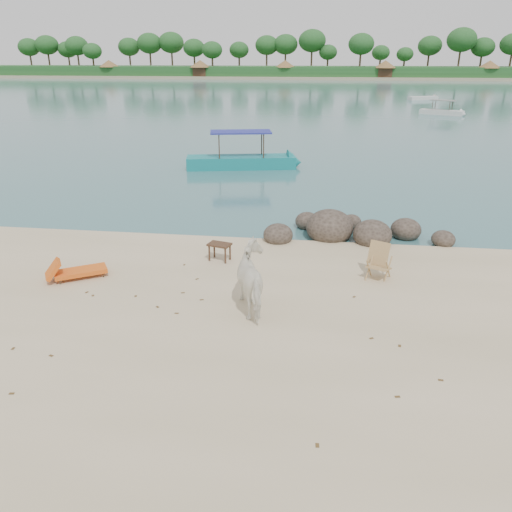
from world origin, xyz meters
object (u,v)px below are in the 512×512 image
Objects in this scene: boulders at (346,231)px; deck_chair at (379,263)px; cow at (256,280)px; side_table at (220,253)px; lounge_chair at (80,270)px; boat_near at (241,137)px.

deck_chair reaches higher than boulders.
deck_chair is (3.10, 2.20, -0.30)m from cow.
side_table is 0.38× the size of lounge_chair.
cow is 5.22m from lounge_chair.
boulders is 8.64m from lounge_chair.
cow is at bearing -91.46° from boat_near.
side_table is (-1.48, 2.92, -0.52)m from cow.
cow reaches higher than lounge_chair.
boulders is 3.38× the size of cow.
boulders is 9.51× the size of side_table.
deck_chair is (8.16, 1.01, 0.22)m from lounge_chair.
deck_chair is (4.59, -0.72, 0.22)m from side_table.
cow reaches higher than deck_chair.
deck_chair is at bearing -167.39° from cow.
boulders is 3.63× the size of lounge_chair.
lounge_chair is at bearing -35.97° from cow.
lounge_chair is at bearing -138.88° from side_table.
boat_near is at bearing 50.40° from lounge_chair.
deck_chair reaches higher than side_table.
cow is at bearing -45.35° from lounge_chair.
side_table is 0.10× the size of boat_near.
lounge_chair is (-7.41, -4.43, 0.03)m from boulders.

